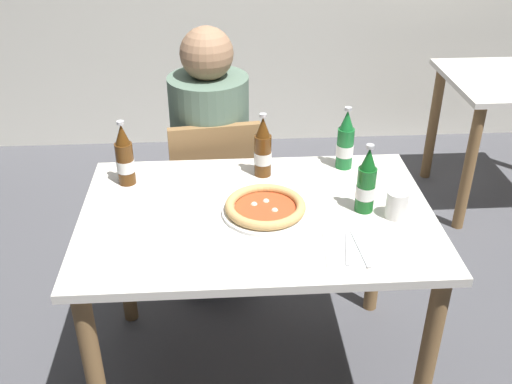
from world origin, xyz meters
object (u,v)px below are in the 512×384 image
Objects in this scene: beer_bottle_center at (345,143)px; dining_table_main at (257,240)px; paper_cup at (397,205)px; beer_bottle_right at (263,150)px; chair_behind_table at (214,191)px; beer_bottle_left at (125,158)px; pizza_margherita_near at (265,208)px; beer_bottle_extra at (366,183)px; diner_seated at (211,166)px; napkin_with_cutlery at (354,249)px.

dining_table_main is at bearing -139.26° from beer_bottle_center.
paper_cup is (0.46, -0.06, 0.16)m from dining_table_main.
beer_bottle_center and beer_bottle_right have the same top height.
beer_bottle_center is (0.51, -0.30, 0.37)m from chair_behind_table.
beer_bottle_left is 2.60× the size of paper_cup.
beer_bottle_extra reaches higher than pizza_margherita_near.
beer_bottle_extra is at bearing -51.75° from diner_seated.
beer_bottle_extra is at bearing -88.35° from beer_bottle_center.
pizza_margherita_near is 1.20× the size of beer_bottle_extra.
beer_bottle_left is at bearing 153.32° from dining_table_main.
beer_bottle_right is at bearing 139.96° from beer_bottle_extra.
beer_bottle_right is at bearing -172.58° from beer_bottle_center.
chair_behind_table is 0.70m from beer_bottle_center.
pizza_margherita_near is 0.55m from beer_bottle_left.
beer_bottle_left is 0.89m from napkin_with_cutlery.
dining_table_main is 0.49m from paper_cup.
chair_behind_table is at bearing 106.28° from pizza_margherita_near.
chair_behind_table reaches higher than paper_cup.
diner_seated reaches higher than beer_bottle_center.
diner_seated is (-0.01, 0.05, 0.10)m from chair_behind_table.
beer_bottle_right is 0.43m from beer_bottle_extra.
napkin_with_cutlery is (0.44, -0.85, 0.27)m from chair_behind_table.
beer_bottle_right is at bearing 115.97° from napkin_with_cutlery.
beer_bottle_left is 0.82m from beer_bottle_center.
beer_bottle_extra is 2.60× the size of paper_cup.
chair_behind_table is at bearing 104.07° from dining_table_main.
paper_cup reaches higher than dining_table_main.
dining_table_main is 0.56m from beer_bottle_left.
chair_behind_table is at bearing -80.19° from diner_seated.
chair_behind_table reaches higher than dining_table_main.
beer_bottle_extra is at bearing -40.04° from beer_bottle_right.
beer_bottle_extra reaches higher than chair_behind_table.
beer_bottle_right is at bearing 81.60° from dining_table_main.
beer_bottle_extra is 0.26m from napkin_with_cutlery.
paper_cup is at bearing -17.46° from beer_bottle_left.
dining_table_main is 4.86× the size of beer_bottle_right.
diner_seated reaches higher than beer_bottle_extra.
beer_bottle_center is 0.32m from beer_bottle_extra.
beer_bottle_right is 1.00× the size of beer_bottle_extra.
chair_behind_table is at bearing 117.28° from napkin_with_cutlery.
pizza_margherita_near is at bearing 173.44° from paper_cup.
dining_table_main is at bearing -98.40° from beer_bottle_right.
beer_bottle_right is 2.60× the size of paper_cup.
beer_bottle_left and beer_bottle_center have the same top height.
chair_behind_table is 0.71m from pizza_margherita_near.
chair_behind_table is at bearing 119.15° from beer_bottle_right.
chair_behind_table is 4.37× the size of napkin_with_cutlery.
pizza_margherita_near is 3.11× the size of paper_cup.
pizza_margherita_near is (0.03, -0.01, 0.14)m from dining_table_main.
dining_table_main is 4.86× the size of beer_bottle_extra.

